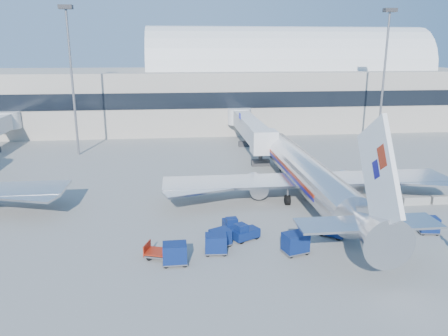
{
  "coord_description": "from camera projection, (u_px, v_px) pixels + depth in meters",
  "views": [
    {
      "loc": [
        -4.36,
        -40.1,
        16.37
      ],
      "look_at": [
        0.75,
        6.0,
        3.67
      ],
      "focal_mm": 35.0,
      "sensor_mm": 36.0,
      "label": 1
    }
  ],
  "objects": [
    {
      "name": "barrier_near",
      "position": [
        387.0,
        202.0,
        46.94
      ],
      "size": [
        3.0,
        0.55,
        0.9
      ],
      "primitive_type": "cube",
      "color": "#9E9E96",
      "rests_on": "ground"
    },
    {
      "name": "cart_solo_near",
      "position": [
        295.0,
        243.0,
        35.88
      ],
      "size": [
        2.37,
        2.05,
        1.78
      ],
      "rotation": [
        0.0,
        0.0,
        0.28
      ],
      "color": "#0A1C52",
      "rests_on": "ground"
    },
    {
      "name": "jetbridge_near",
      "position": [
        248.0,
        126.0,
        72.53
      ],
      "size": [
        4.4,
        27.5,
        6.25
      ],
      "color": "silver",
      "rests_on": "ground"
    },
    {
      "name": "cart_train_a",
      "position": [
        220.0,
        237.0,
        37.24
      ],
      "size": [
        2.13,
        1.96,
        1.52
      ],
      "rotation": [
        0.0,
        0.0,
        0.48
      ],
      "color": "#0A1C52",
      "rests_on": "ground"
    },
    {
      "name": "cart_train_b",
      "position": [
        216.0,
        244.0,
        35.91
      ],
      "size": [
        1.95,
        1.55,
        1.64
      ],
      "rotation": [
        0.0,
        0.0,
        -0.07
      ],
      "color": "#0A1C52",
      "rests_on": "ground"
    },
    {
      "name": "terminal",
      "position": [
        132.0,
        91.0,
        93.44
      ],
      "size": [
        170.0,
        28.15,
        21.0
      ],
      "color": "#B2AA9E",
      "rests_on": "ground"
    },
    {
      "name": "airliner_main",
      "position": [
        309.0,
        176.0,
        47.83
      ],
      "size": [
        32.0,
        37.26,
        12.07
      ],
      "color": "silver",
      "rests_on": "ground"
    },
    {
      "name": "barrier_far",
      "position": [
        445.0,
        200.0,
        47.64
      ],
      "size": [
        3.0,
        0.55,
        0.9
      ],
      "primitive_type": "cube",
      "color": "#9E9E96",
      "rests_on": "ground"
    },
    {
      "name": "cart_open_red",
      "position": [
        160.0,
        253.0,
        35.21
      ],
      "size": [
        2.63,
        2.22,
        0.6
      ],
      "rotation": [
        0.0,
        0.0,
        -0.32
      ],
      "color": "slate",
      "rests_on": "ground"
    },
    {
      "name": "ground",
      "position": [
        223.0,
        220.0,
        43.23
      ],
      "size": [
        260.0,
        260.0,
        0.0
      ],
      "primitive_type": "plane",
      "color": "gray",
      "rests_on": "ground"
    },
    {
      "name": "mast_east",
      "position": [
        385.0,
        59.0,
        71.27
      ],
      "size": [
        2.0,
        1.2,
        22.6
      ],
      "color": "slate",
      "rests_on": "ground"
    },
    {
      "name": "cart_solo_far",
      "position": [
        429.0,
        225.0,
        39.88
      ],
      "size": [
        1.94,
        1.59,
        1.54
      ],
      "rotation": [
        0.0,
        0.0,
        -0.16
      ],
      "color": "#0A1C52",
      "rests_on": "ground"
    },
    {
      "name": "barrier_mid",
      "position": [
        416.0,
        201.0,
        47.29
      ],
      "size": [
        3.0,
        0.55,
        0.9
      ],
      "primitive_type": "cube",
      "color": "#9E9E96",
      "rests_on": "ground"
    },
    {
      "name": "tug_right",
      "position": [
        331.0,
        229.0,
        39.3
      ],
      "size": [
        2.53,
        2.42,
        1.53
      ],
      "rotation": [
        0.0,
        0.0,
        -0.72
      ],
      "color": "#0A1C52",
      "rests_on": "ground"
    },
    {
      "name": "tug_lead",
      "position": [
        245.0,
        232.0,
        38.51
      ],
      "size": [
        2.7,
        2.2,
        1.57
      ],
      "rotation": [
        0.0,
        0.0,
        0.49
      ],
      "color": "#0A1C52",
      "rests_on": "ground"
    },
    {
      "name": "mast_west",
      "position": [
        70.0,
        60.0,
        65.95
      ],
      "size": [
        2.0,
        1.2,
        22.6
      ],
      "color": "slate",
      "rests_on": "ground"
    },
    {
      "name": "cart_train_c",
      "position": [
        175.0,
        253.0,
        34.09
      ],
      "size": [
        1.98,
        1.52,
        1.73
      ],
      "rotation": [
        0.0,
        0.0,
        0.01
      ],
      "color": "#0A1C52",
      "rests_on": "ground"
    },
    {
      "name": "tug_left",
      "position": [
        231.0,
        225.0,
        40.21
      ],
      "size": [
        1.39,
        2.42,
        1.51
      ],
      "rotation": [
        0.0,
        0.0,
        1.67
      ],
      "color": "#0A1C52",
      "rests_on": "ground"
    }
  ]
}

